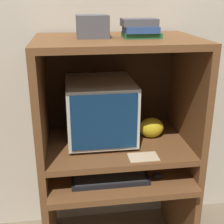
% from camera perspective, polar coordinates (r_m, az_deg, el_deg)
% --- Properties ---
extents(wall_back, '(6.00, 0.06, 2.60)m').
position_cam_1_polar(wall_back, '(2.16, -0.66, 10.61)').
color(wall_back, beige).
rests_on(wall_back, ground_plane).
extents(desk_base, '(0.93, 0.69, 0.66)m').
position_cam_1_polar(desk_base, '(2.13, 0.98, -15.88)').
color(desk_base, brown).
rests_on(desk_base, ground_plane).
extents(desk_monitor_shelf, '(0.93, 0.62, 0.16)m').
position_cam_1_polar(desk_monitor_shelf, '(1.97, 0.83, -6.27)').
color(desk_monitor_shelf, brown).
rests_on(desk_monitor_shelf, desk_base).
extents(hutch_upper, '(0.93, 0.62, 0.63)m').
position_cam_1_polar(hutch_upper, '(1.85, 0.73, 6.85)').
color(hutch_upper, brown).
rests_on(hutch_upper, desk_monitor_shelf).
extents(crt_monitor, '(0.41, 0.45, 0.38)m').
position_cam_1_polar(crt_monitor, '(1.92, -2.19, 0.45)').
color(crt_monitor, beige).
rests_on(crt_monitor, desk_monitor_shelf).
extents(keyboard, '(0.45, 0.14, 0.03)m').
position_cam_1_polar(keyboard, '(1.84, -0.30, -12.30)').
color(keyboard, black).
rests_on(keyboard, desk_base).
extents(mouse, '(0.07, 0.05, 0.03)m').
position_cam_1_polar(mouse, '(1.90, 8.29, -11.41)').
color(mouse, black).
rests_on(mouse, desk_base).
extents(snack_bag, '(0.16, 0.12, 0.13)m').
position_cam_1_polar(snack_bag, '(2.00, 7.21, -2.85)').
color(snack_bag, gold).
rests_on(snack_bag, desk_monitor_shelf).
extents(book_stack, '(0.21, 0.15, 0.10)m').
position_cam_1_polar(book_stack, '(1.77, 5.20, 14.99)').
color(book_stack, '#236638').
rests_on(book_stack, hutch_upper).
extents(paper_card, '(0.17, 0.11, 0.00)m').
position_cam_1_polar(paper_card, '(1.78, 5.74, -8.18)').
color(paper_card, '#CCB28C').
rests_on(paper_card, desk_monitor_shelf).
extents(storage_box, '(0.17, 0.15, 0.12)m').
position_cam_1_polar(storage_box, '(1.77, -3.60, 15.35)').
color(storage_box, '#4C4C51').
rests_on(storage_box, hutch_upper).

